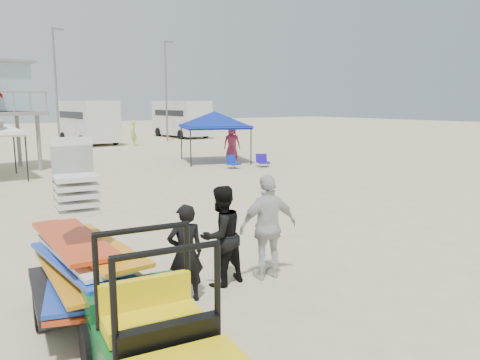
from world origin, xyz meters
TOP-DOWN VIEW (x-y plane):
  - ground at (0.00, 0.00)m, footprint 140.00×140.00m
  - utility_cart at (-4.07, -1.70)m, footprint 1.52×2.48m
  - surf_trailer at (-4.07, 0.63)m, footprint 1.70×2.68m
  - man_left at (-2.55, 0.33)m, footprint 0.66×0.53m
  - man_mid at (-1.70, 0.58)m, footprint 0.92×0.76m
  - man_right at (-0.85, 0.33)m, footprint 1.18×0.68m
  - canopy_blue at (7.55, 14.75)m, footprint 4.19×4.19m
  - beach_chair_b at (6.89, 12.22)m, footprint 0.60×0.64m
  - beach_chair_c at (8.39, 11.77)m, footprint 0.71×0.80m
  - rv_mid_right at (6.00, 29.99)m, footprint 2.64×7.00m
  - rv_far_right at (15.00, 31.49)m, footprint 2.64×6.60m
  - light_pole_left at (3.00, 27.00)m, footprint 0.14×0.14m
  - light_pole_right at (12.00, 28.50)m, footprint 0.14×0.14m
  - distant_beachgoers at (0.64, 18.97)m, footprint 15.46×11.90m

SIDE VIEW (x-z plane):
  - ground at x=0.00m, z-range 0.00..0.00m
  - beach_chair_b at x=6.89m, z-range -0.01..0.63m
  - beach_chair_c at x=8.39m, z-range -0.01..0.63m
  - man_left at x=-2.55m, z-range 0.00..1.58m
  - utility_cart at x=-4.07m, z-range -0.06..1.71m
  - man_mid at x=-1.70m, z-range 0.00..1.74m
  - distant_beachgoers at x=0.64m, z-range -0.04..1.83m
  - man_right at x=-0.85m, z-range 0.00..1.89m
  - surf_trailer at x=-4.07m, z-range -0.22..2.13m
  - rv_far_right at x=15.00m, z-range 0.17..3.42m
  - rv_mid_right at x=6.00m, z-range 0.17..3.42m
  - canopy_blue at x=7.55m, z-range 0.99..4.07m
  - light_pole_left at x=3.00m, z-range 0.00..8.00m
  - light_pole_right at x=12.00m, z-range 0.00..8.00m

